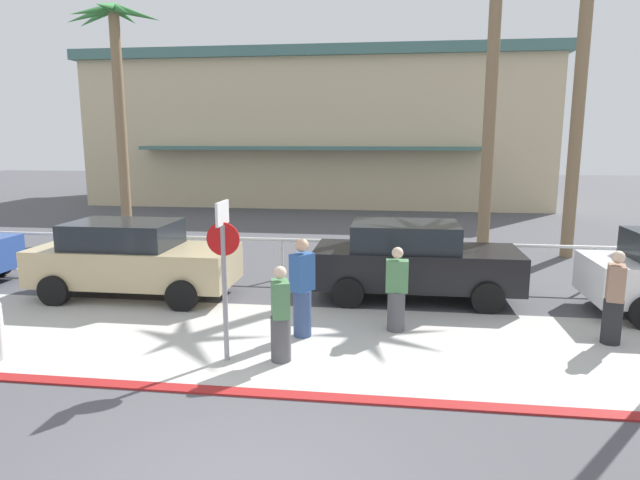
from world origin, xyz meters
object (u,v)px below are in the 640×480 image
at_px(car_black_2, 413,260).
at_px(car_tan_1, 133,258).
at_px(palm_tree_0, 116,62).
at_px(palm_tree_1, 496,17).
at_px(stop_sign_bike_lane, 224,258).
at_px(pedestrian_0, 397,293).
at_px(palm_tree_2, 586,20).
at_px(pedestrian_1, 302,292).
at_px(pedestrian_2, 614,302).
at_px(pedestrian_3, 281,319).

bearing_deg(car_black_2, car_tan_1, -173.90).
distance_m(palm_tree_0, palm_tree_1, 12.46).
relative_size(stop_sign_bike_lane, car_tan_1, 0.58).
height_order(stop_sign_bike_lane, pedestrian_0, stop_sign_bike_lane).
bearing_deg(stop_sign_bike_lane, palm_tree_2, 49.20).
xyz_separation_m(stop_sign_bike_lane, car_tan_1, (-3.13, 3.26, -0.81)).
bearing_deg(palm_tree_0, pedestrian_0, -42.40).
xyz_separation_m(car_tan_1, car_black_2, (6.16, 0.66, 0.00)).
height_order(pedestrian_1, pedestrian_2, pedestrian_1).
distance_m(palm_tree_1, car_tan_1, 11.96).
distance_m(stop_sign_bike_lane, palm_tree_0, 13.41).
bearing_deg(stop_sign_bike_lane, pedestrian_2, 14.03).
xyz_separation_m(palm_tree_2, pedestrian_1, (-6.72, -7.73, -5.86)).
distance_m(car_black_2, pedestrian_1, 3.36).
bearing_deg(car_tan_1, pedestrian_1, -26.11).
bearing_deg(pedestrian_3, stop_sign_bike_lane, -173.93).
bearing_deg(palm_tree_1, pedestrian_2, -82.60).
distance_m(palm_tree_1, car_black_2, 8.31).
xyz_separation_m(palm_tree_1, car_tan_1, (-8.48, -5.89, -6.03)).
bearing_deg(pedestrian_0, car_black_2, 80.51).
xyz_separation_m(car_black_2, pedestrian_2, (3.30, -2.34, -0.11)).
relative_size(palm_tree_0, palm_tree_2, 0.90).
xyz_separation_m(palm_tree_2, car_black_2, (-4.70, -5.04, -5.83)).
height_order(palm_tree_2, pedestrian_0, palm_tree_2).
relative_size(pedestrian_2, pedestrian_3, 1.06).
height_order(palm_tree_0, pedestrian_3, palm_tree_0).
xyz_separation_m(car_black_2, pedestrian_3, (-2.17, -3.83, -0.16)).
bearing_deg(palm_tree_2, stop_sign_bike_lane, -130.80).
height_order(palm_tree_0, car_black_2, palm_tree_0).
distance_m(stop_sign_bike_lane, pedestrian_1, 1.81).
bearing_deg(stop_sign_bike_lane, palm_tree_1, 59.70).
bearing_deg(car_black_2, palm_tree_1, 66.13).
bearing_deg(pedestrian_3, car_tan_1, 141.54).
xyz_separation_m(palm_tree_0, pedestrian_3, (7.86, -10.47, -5.35)).
xyz_separation_m(car_tan_1, pedestrian_2, (9.46, -1.68, -0.11)).
distance_m(pedestrian_0, pedestrian_1, 1.73).
distance_m(palm_tree_1, pedestrian_0, 10.02).
height_order(stop_sign_bike_lane, palm_tree_2, palm_tree_2).
height_order(palm_tree_0, pedestrian_2, palm_tree_0).
height_order(car_black_2, pedestrian_3, car_black_2).
distance_m(palm_tree_1, palm_tree_2, 2.40).
bearing_deg(palm_tree_2, pedestrian_3, -127.77).
relative_size(stop_sign_bike_lane, palm_tree_0, 0.32).
xyz_separation_m(car_black_2, pedestrian_0, (-0.37, -2.18, -0.15)).
relative_size(palm_tree_1, car_black_2, 2.27).
height_order(palm_tree_0, palm_tree_1, palm_tree_1).
height_order(palm_tree_0, pedestrian_1, palm_tree_0).
bearing_deg(pedestrian_3, car_black_2, 60.45).
height_order(car_tan_1, pedestrian_0, car_tan_1).
bearing_deg(palm_tree_0, pedestrian_1, -49.35).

